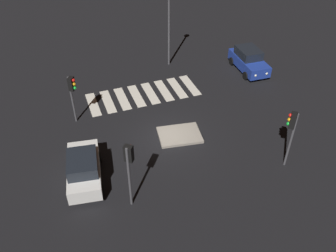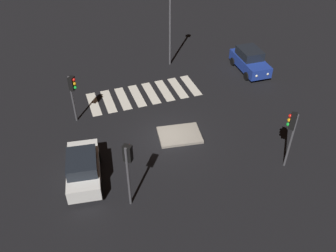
{
  "view_description": "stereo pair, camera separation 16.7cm",
  "coord_description": "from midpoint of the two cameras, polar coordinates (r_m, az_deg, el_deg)",
  "views": [
    {
      "loc": [
        6.39,
        17.38,
        15.57
      ],
      "look_at": [
        0.0,
        0.0,
        1.0
      ],
      "focal_mm": 38.12,
      "sensor_mm": 36.0,
      "label": 1
    },
    {
      "loc": [
        6.24,
        17.43,
        15.57
      ],
      "look_at": [
        0.0,
        0.0,
        1.0
      ],
      "focal_mm": 38.12,
      "sensor_mm": 36.0,
      "label": 2
    }
  ],
  "objects": [
    {
      "name": "traffic_light_west",
      "position": [
        21.54,
        18.97,
        -0.1
      ],
      "size": [
        0.53,
        0.54,
        3.88
      ],
      "rotation": [
        0.0,
        0.0,
        -0.7
      ],
      "color": "#47474C",
      "rests_on": "ground"
    },
    {
      "name": "street_lamp",
      "position": [
        30.82,
        -0.0,
        17.84
      ],
      "size": [
        0.56,
        0.56,
        7.02
      ],
      "color": "#47474C",
      "rests_on": "ground"
    },
    {
      "name": "car_blue",
      "position": [
        32.18,
        12.64,
        10.22
      ],
      "size": [
        2.25,
        4.51,
        1.93
      ],
      "rotation": [
        0.0,
        0.0,
        1.52
      ],
      "color": "#1E389E",
      "rests_on": "ground"
    },
    {
      "name": "traffic_light_east",
      "position": [
        24.93,
        -15.28,
        5.77
      ],
      "size": [
        0.53,
        0.54,
        3.62
      ],
      "rotation": [
        0.0,
        0.0,
        2.51
      ],
      "color": "#47474C",
      "rests_on": "ground"
    },
    {
      "name": "ground_plane",
      "position": [
        24.19,
        -0.2,
        -1.86
      ],
      "size": [
        80.0,
        80.0,
        0.0
      ],
      "primitive_type": "plane",
      "color": "black"
    },
    {
      "name": "traffic_island",
      "position": [
        24.28,
        1.66,
        -1.43
      ],
      "size": [
        3.14,
        2.55,
        0.18
      ],
      "color": "gray",
      "rests_on": "ground"
    },
    {
      "name": "car_white",
      "position": [
        21.31,
        -13.55,
        -6.6
      ],
      "size": [
        2.51,
        4.5,
        1.88
      ],
      "rotation": [
        0.0,
        0.0,
        -1.72
      ],
      "color": "silver",
      "rests_on": "ground"
    },
    {
      "name": "crosswalk_near",
      "position": [
        28.53,
        -4.11,
        5.04
      ],
      "size": [
        8.75,
        3.2,
        0.02
      ],
      "color": "silver",
      "rests_on": "ground"
    },
    {
      "name": "traffic_light_north",
      "position": [
        18.12,
        -6.51,
        -5.63
      ],
      "size": [
        0.54,
        0.53,
        4.08
      ],
      "rotation": [
        0.0,
        0.0,
        -2.26
      ],
      "color": "#47474C",
      "rests_on": "ground"
    }
  ]
}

